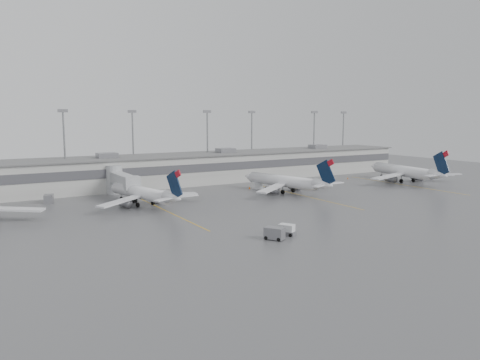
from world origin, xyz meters
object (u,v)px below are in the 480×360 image
jet_mid_right (287,181)px  baggage_tug (287,231)px  jet_far_right (406,171)px  jet_mid_left (144,193)px

jet_mid_right → baggage_tug: bearing=-139.5°
jet_mid_right → jet_far_right: bearing=-16.7°
jet_mid_left → baggage_tug: size_ratio=8.22×
jet_mid_right → jet_mid_left: bearing=163.9°
baggage_tug → jet_far_right: bearing=-5.1°
jet_mid_right → jet_far_right: (40.73, -2.26, 0.29)m
jet_far_right → jet_mid_left: bearing=-174.0°
jet_mid_right → baggage_tug: jet_mid_right is taller
jet_mid_left → jet_mid_right: size_ratio=0.94×
jet_far_right → baggage_tug: bearing=-145.4°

